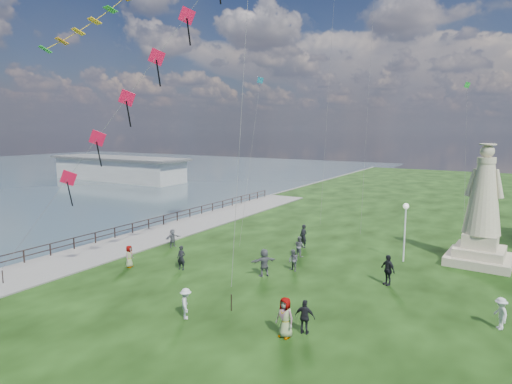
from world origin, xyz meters
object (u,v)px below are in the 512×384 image
Objects in this scene: person_3 at (305,317)px; person_8 at (500,313)px; person_6 at (303,236)px; person_7 at (299,246)px; person_4 at (285,317)px; statue at (482,219)px; person_0 at (181,258)px; person_2 at (186,303)px; lamppost at (405,220)px; person_9 at (388,270)px; person_10 at (129,256)px; person_5 at (173,238)px; pier_pavilion at (118,168)px; person_11 at (264,262)px; person_1 at (293,260)px.

person_3 reaches higher than person_8.
person_7 is at bearing -53.72° from person_6.
statue is at bearing 78.32° from person_4.
person_0 is 18.63m from person_8.
person_0 is 1.06× the size of person_2.
lamppost is at bearing 28.72° from person_0.
person_9 is 16.95m from person_10.
statue is at bearing 26.30° from lamppost.
person_6 is at bearing 53.67° from person_0.
person_5 is at bearing 35.32° from person_7.
person_4 reaches higher than person_3.
pier_pavilion reaches higher than person_0.
person_8 is (22.88, -2.85, 0.04)m from person_5.
person_2 is at bearing 7.48° from person_3.
pier_pavilion is at bearing -144.67° from person_8.
statue is 5.76× the size of person_5.
person_6 is at bearing -137.27° from person_11.
pier_pavilion is at bearing 171.12° from person_1.
person_7 is at bearing -63.92° from person_10.
pier_pavilion is at bearing -173.26° from person_9.
person_9 is at bearing 28.32° from person_1.
person_10 is at bearing -131.11° from person_1.
person_1 and person_5 have the same top height.
person_11 is at bearing -86.67° from person_10.
pier_pavilion reaches higher than person_10.
person_8 is at bearing -79.95° from person_5.
person_9 is at bearing -144.32° from person_8.
person_2 is 12.35m from person_9.
person_6 is at bearing -27.29° from pier_pavilion.
person_4 is 12.52m from person_7.
person_7 is at bearing -56.64° from person_5.
person_2 is 13.41m from person_5.
person_6 is 1.23× the size of person_10.
person_6 reaches higher than person_10.
person_11 is at bearing -126.36° from person_9.
person_6 is (-0.34, 14.73, 0.16)m from person_2.
person_7 is 1.01× the size of person_10.
person_9 reaches higher than person_10.
lamppost is 13.81m from person_3.
pier_pavilion reaches higher than person_9.
pier_pavilion reaches higher than person_3.
pier_pavilion is at bearing 162.85° from statue.
person_4 is at bearing -49.78° from person_6.
person_7 reaches higher than person_10.
person_4 is 1.21× the size of person_8.
lamppost reaches higher than person_11.
pier_pavilion is at bearing 32.65° from person_10.
person_2 is 0.83× the size of person_6.
person_0 is 10.29m from person_6.
person_10 is 9.35m from person_11.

